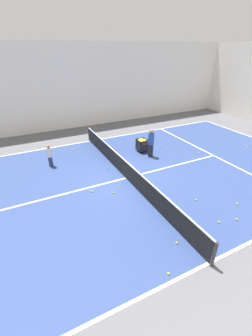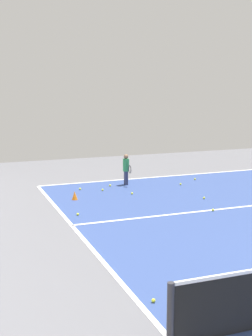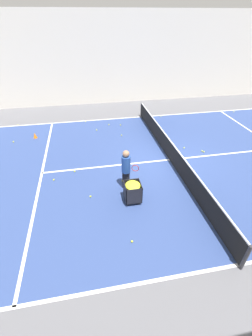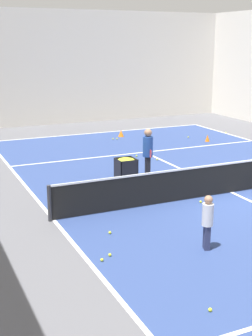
# 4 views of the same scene
# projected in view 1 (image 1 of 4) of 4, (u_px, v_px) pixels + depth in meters

# --- Properties ---
(ground_plane) EXTENTS (32.09, 32.09, 0.00)m
(ground_plane) POSITION_uv_depth(u_px,v_px,m) (126.00, 178.00, 11.11)
(ground_plane) COLOR #5B5B60
(court_playing_area) EXTENTS (11.12, 21.34, 0.00)m
(court_playing_area) POSITION_uv_depth(u_px,v_px,m) (126.00, 178.00, 11.11)
(court_playing_area) COLOR navy
(court_playing_area) RESTS_ON ground
(line_sideline_left) EXTENTS (0.10, 21.34, 0.00)m
(line_sideline_left) POSITION_uv_depth(u_px,v_px,m) (90.00, 141.00, 15.49)
(line_sideline_left) COLOR white
(line_sideline_left) RESTS_ON ground
(line_sideline_right) EXTENTS (0.10, 21.34, 0.00)m
(line_sideline_right) POSITION_uv_depth(u_px,v_px,m) (209.00, 263.00, 6.74)
(line_sideline_right) COLOR white
(line_sideline_right) RESTS_ON ground
(line_service_far) EXTENTS (11.12, 0.10, 0.00)m
(line_service_far) POSITION_uv_depth(u_px,v_px,m) (214.00, 156.00, 13.42)
(line_service_far) COLOR white
(line_service_far) RESTS_ON ground
(line_centre_service) EXTENTS (0.10, 11.74, 0.00)m
(line_centre_service) POSITION_uv_depth(u_px,v_px,m) (126.00, 178.00, 11.11)
(line_centre_service) COLOR white
(line_centre_service) RESTS_ON ground
(hall_enclosure_left) EXTENTS (0.15, 28.39, 6.13)m
(hall_enclosure_left) POSITION_uv_depth(u_px,v_px,m) (72.00, 87.00, 16.75)
(hall_enclosure_left) COLOR silver
(hall_enclosure_left) RESTS_ON ground
(tennis_net) EXTENTS (11.42, 0.10, 0.95)m
(tennis_net) POSITION_uv_depth(u_px,v_px,m) (126.00, 169.00, 10.88)
(tennis_net) COLOR #2D2D33
(tennis_net) RESTS_ON ground
(coach_at_net) EXTENTS (0.43, 0.70, 1.68)m
(coach_at_net) POSITION_uv_depth(u_px,v_px,m) (151.00, 141.00, 12.89)
(coach_at_net) COLOR black
(coach_at_net) RESTS_ON ground
(child_midcourt) EXTENTS (0.32, 0.32, 1.25)m
(child_midcourt) POSITION_uv_depth(u_px,v_px,m) (49.00, 154.00, 11.91)
(child_midcourt) COLOR #2D3351
(child_midcourt) RESTS_ON ground
(ball_cart) EXTENTS (0.61, 0.59, 0.81)m
(ball_cart) POSITION_uv_depth(u_px,v_px,m) (142.00, 143.00, 13.70)
(ball_cart) COLOR black
(ball_cart) RESTS_ON ground
(tennis_ball_0) EXTENTS (0.07, 0.07, 0.07)m
(tennis_ball_0) POSITION_uv_depth(u_px,v_px,m) (237.00, 204.00, 9.24)
(tennis_ball_0) COLOR yellow
(tennis_ball_0) RESTS_ON ground
(tennis_ball_2) EXTENTS (0.07, 0.07, 0.07)m
(tennis_ball_2) POSITION_uv_depth(u_px,v_px,m) (74.00, 149.00, 14.16)
(tennis_ball_2) COLOR yellow
(tennis_ball_2) RESTS_ON ground
(tennis_ball_3) EXTENTS (0.07, 0.07, 0.07)m
(tennis_ball_3) POSITION_uv_depth(u_px,v_px,m) (91.00, 191.00, 10.07)
(tennis_ball_3) COLOR yellow
(tennis_ball_3) RESTS_ON ground
(tennis_ball_4) EXTENTS (0.07, 0.07, 0.07)m
(tennis_ball_4) POSITION_uv_depth(u_px,v_px,m) (196.00, 200.00, 9.48)
(tennis_ball_4) COLOR yellow
(tennis_ball_4) RESTS_ON ground
(tennis_ball_8) EXTENTS (0.07, 0.07, 0.07)m
(tennis_ball_8) POSITION_uv_depth(u_px,v_px,m) (107.00, 167.00, 12.02)
(tennis_ball_8) COLOR yellow
(tennis_ball_8) RESTS_ON ground
(tennis_ball_10) EXTENTS (0.07, 0.07, 0.07)m
(tennis_ball_10) POSITION_uv_depth(u_px,v_px,m) (155.00, 158.00, 13.06)
(tennis_ball_10) COLOR yellow
(tennis_ball_10) RESTS_ON ground
(tennis_ball_11) EXTENTS (0.07, 0.07, 0.07)m
(tennis_ball_11) POSITION_uv_depth(u_px,v_px,m) (193.00, 158.00, 12.99)
(tennis_ball_11) COLOR yellow
(tennis_ball_11) RESTS_ON ground
(tennis_ball_13) EXTENTS (0.07, 0.07, 0.07)m
(tennis_ball_13) POSITION_uv_depth(u_px,v_px,m) (245.00, 145.00, 14.71)
(tennis_ball_13) COLOR yellow
(tennis_ball_13) RESTS_ON ground
(tennis_ball_16) EXTENTS (0.07, 0.07, 0.07)m
(tennis_ball_16) POSITION_uv_depth(u_px,v_px,m) (51.00, 149.00, 14.21)
(tennis_ball_16) COLOR yellow
(tennis_ball_16) RESTS_ON ground
(tennis_ball_17) EXTENTS (0.07, 0.07, 0.07)m
(tennis_ball_17) POSITION_uv_depth(u_px,v_px,m) (237.00, 219.00, 8.41)
(tennis_ball_17) COLOR yellow
(tennis_ball_17) RESTS_ON ground
(tennis_ball_21) EXTENTS (0.07, 0.07, 0.07)m
(tennis_ball_21) POSITION_uv_depth(u_px,v_px,m) (219.00, 222.00, 8.27)
(tennis_ball_21) COLOR yellow
(tennis_ball_21) RESTS_ON ground
(tennis_ball_22) EXTENTS (0.07, 0.07, 0.07)m
(tennis_ball_22) POSITION_uv_depth(u_px,v_px,m) (134.00, 140.00, 15.54)
(tennis_ball_22) COLOR yellow
(tennis_ball_22) RESTS_ON ground
(tennis_ball_25) EXTENTS (0.07, 0.07, 0.07)m
(tennis_ball_25) POSITION_uv_depth(u_px,v_px,m) (247.00, 147.00, 14.54)
(tennis_ball_25) COLOR yellow
(tennis_ball_25) RESTS_ON ground
(tennis_ball_26) EXTENTS (0.07, 0.07, 0.07)m
(tennis_ball_26) POSITION_uv_depth(u_px,v_px,m) (93.00, 192.00, 10.02)
(tennis_ball_26) COLOR yellow
(tennis_ball_26) RESTS_ON ground
(tennis_ball_27) EXTENTS (0.07, 0.07, 0.07)m
(tennis_ball_27) POSITION_uv_depth(u_px,v_px,m) (167.00, 149.00, 14.18)
(tennis_ball_27) COLOR yellow
(tennis_ball_27) RESTS_ON ground
(tennis_ball_29) EXTENTS (0.07, 0.07, 0.07)m
(tennis_ball_29) POSITION_uv_depth(u_px,v_px,m) (199.00, 153.00, 13.70)
(tennis_ball_29) COLOR yellow
(tennis_ball_29) RESTS_ON ground
(tennis_ball_30) EXTENTS (0.07, 0.07, 0.07)m
(tennis_ball_30) POSITION_uv_depth(u_px,v_px,m) (113.00, 193.00, 9.94)
(tennis_ball_30) COLOR yellow
(tennis_ball_30) RESTS_ON ground
(tennis_ball_31) EXTENTS (0.07, 0.07, 0.07)m
(tennis_ball_31) POSITION_uv_depth(u_px,v_px,m) (168.00, 274.00, 6.39)
(tennis_ball_31) COLOR yellow
(tennis_ball_31) RESTS_ON ground
(tennis_ball_32) EXTENTS (0.07, 0.07, 0.07)m
(tennis_ball_32) POSITION_uv_depth(u_px,v_px,m) (54.00, 150.00, 14.08)
(tennis_ball_32) COLOR yellow
(tennis_ball_32) RESTS_ON ground
(tennis_ball_34) EXTENTS (0.07, 0.07, 0.07)m
(tennis_ball_34) POSITION_uv_depth(u_px,v_px,m) (177.00, 243.00, 7.40)
(tennis_ball_34) COLOR yellow
(tennis_ball_34) RESTS_ON ground
(tennis_ball_35) EXTENTS (0.07, 0.07, 0.07)m
(tennis_ball_35) POSITION_uv_depth(u_px,v_px,m) (143.00, 156.00, 13.31)
(tennis_ball_35) COLOR yellow
(tennis_ball_35) RESTS_ON ground
(tennis_ball_37) EXTENTS (0.07, 0.07, 0.07)m
(tennis_ball_37) POSITION_uv_depth(u_px,v_px,m) (8.00, 163.00, 12.46)
(tennis_ball_37) COLOR yellow
(tennis_ball_37) RESTS_ON ground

